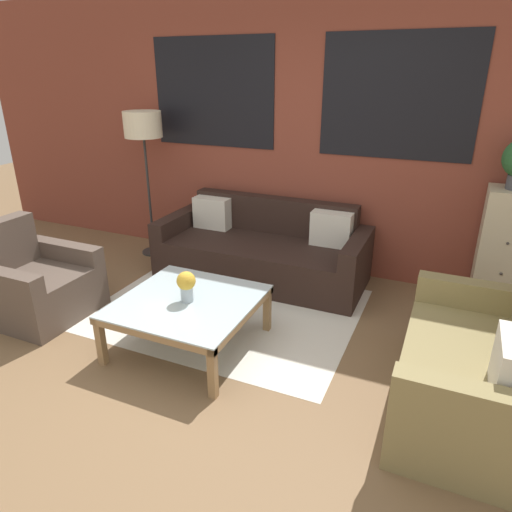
% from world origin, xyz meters
% --- Properties ---
extents(ground_plane, '(16.00, 16.00, 0.00)m').
position_xyz_m(ground_plane, '(0.00, 0.00, 0.00)').
color(ground_plane, brown).
extents(wall_back_brick, '(8.40, 0.09, 2.80)m').
position_xyz_m(wall_back_brick, '(0.00, 2.44, 1.41)').
color(wall_back_brick, brown).
rests_on(wall_back_brick, ground_plane).
extents(rug, '(2.29, 1.79, 0.00)m').
position_xyz_m(rug, '(-0.19, 1.15, 0.00)').
color(rug, silver).
rests_on(rug, ground_plane).
extents(couch_dark, '(2.12, 0.88, 0.78)m').
position_xyz_m(couch_dark, '(-0.18, 1.95, 0.28)').
color(couch_dark, black).
rests_on(couch_dark, ground_plane).
extents(settee_vintage, '(0.80, 1.42, 0.92)m').
position_xyz_m(settee_vintage, '(1.85, 0.58, 0.31)').
color(settee_vintage, olive).
rests_on(settee_vintage, ground_plane).
extents(armchair_corner, '(0.80, 0.81, 0.84)m').
position_xyz_m(armchair_corner, '(-1.69, 0.42, 0.28)').
color(armchair_corner, brown).
rests_on(armchair_corner, ground_plane).
extents(coffee_table, '(1.01, 1.01, 0.41)m').
position_xyz_m(coffee_table, '(-0.19, 0.51, 0.35)').
color(coffee_table, silver).
rests_on(coffee_table, ground_plane).
extents(floor_lamp, '(0.41, 0.41, 1.62)m').
position_xyz_m(floor_lamp, '(-1.63, 2.04, 1.42)').
color(floor_lamp, '#2D2D2D').
rests_on(floor_lamp, ground_plane).
extents(drawer_cabinet, '(0.42, 0.39, 1.11)m').
position_xyz_m(drawer_cabinet, '(2.02, 2.18, 0.55)').
color(drawer_cabinet, '#C6B793').
rests_on(drawer_cabinet, ground_plane).
extents(flower_vase, '(0.14, 0.14, 0.24)m').
position_xyz_m(flower_vase, '(-0.18, 0.49, 0.55)').
color(flower_vase, '#ADBCC6').
rests_on(flower_vase, coffee_table).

